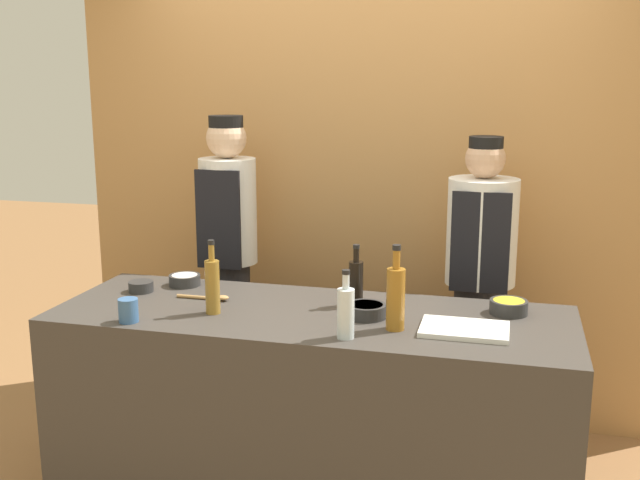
% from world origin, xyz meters
% --- Properties ---
extents(cabinet_wall, '(3.25, 0.18, 2.40)m').
position_xyz_m(cabinet_wall, '(0.00, 1.16, 1.20)').
color(cabinet_wall, '#B7844C').
rests_on(cabinet_wall, ground_plane).
extents(counter, '(2.18, 0.76, 0.91)m').
position_xyz_m(counter, '(0.00, 0.00, 0.46)').
color(counter, '#3D3833').
rests_on(counter, ground_plane).
extents(sauce_bowl_red, '(0.17, 0.17, 0.05)m').
position_xyz_m(sauce_bowl_red, '(0.24, 0.00, 0.95)').
color(sauce_bowl_red, '#2D2D2D').
rests_on(sauce_bowl_red, counter).
extents(sauce_bowl_brown, '(0.11, 0.11, 0.05)m').
position_xyz_m(sauce_bowl_brown, '(-0.84, 0.11, 0.94)').
color(sauce_bowl_brown, '#2D2D2D').
rests_on(sauce_bowl_brown, counter).
extents(sauce_bowl_white, '(0.15, 0.15, 0.05)m').
position_xyz_m(sauce_bowl_white, '(-0.69, 0.26, 0.94)').
color(sauce_bowl_white, '#2D2D2D').
rests_on(sauce_bowl_white, counter).
extents(sauce_bowl_yellow, '(0.16, 0.16, 0.06)m').
position_xyz_m(sauce_bowl_yellow, '(0.80, 0.19, 0.95)').
color(sauce_bowl_yellow, '#2D2D2D').
rests_on(sauce_bowl_yellow, counter).
extents(cutting_board, '(0.34, 0.24, 0.02)m').
position_xyz_m(cutting_board, '(0.64, -0.08, 0.92)').
color(cutting_board, white).
rests_on(cutting_board, counter).
extents(bottle_clear, '(0.07, 0.07, 0.27)m').
position_xyz_m(bottle_clear, '(0.21, -0.27, 1.02)').
color(bottle_clear, silver).
rests_on(bottle_clear, counter).
extents(bottle_vinegar, '(0.06, 0.06, 0.31)m').
position_xyz_m(bottle_vinegar, '(-0.39, -0.11, 1.04)').
color(bottle_vinegar, olive).
rests_on(bottle_vinegar, counter).
extents(bottle_amber, '(0.07, 0.07, 0.34)m').
position_xyz_m(bottle_amber, '(0.37, -0.12, 1.05)').
color(bottle_amber, '#9E661E').
rests_on(bottle_amber, counter).
extents(bottle_soy, '(0.06, 0.06, 0.27)m').
position_xyz_m(bottle_soy, '(0.16, 0.15, 1.02)').
color(bottle_soy, black).
rests_on(bottle_soy, counter).
extents(cup_blue, '(0.08, 0.08, 0.10)m').
position_xyz_m(cup_blue, '(-0.68, -0.30, 0.96)').
color(cup_blue, '#386093').
rests_on(cup_blue, counter).
extents(wooden_spoon, '(0.25, 0.04, 0.03)m').
position_xyz_m(wooden_spoon, '(-0.48, 0.06, 0.93)').
color(wooden_spoon, '#B2844C').
rests_on(wooden_spoon, counter).
extents(chef_left, '(0.30, 0.30, 1.69)m').
position_xyz_m(chef_left, '(-0.66, 0.75, 0.94)').
color(chef_left, '#28282D').
rests_on(chef_left, ground_plane).
extents(chef_right, '(0.34, 0.34, 1.61)m').
position_xyz_m(chef_right, '(0.66, 0.75, 0.87)').
color(chef_right, '#28282D').
rests_on(chef_right, ground_plane).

